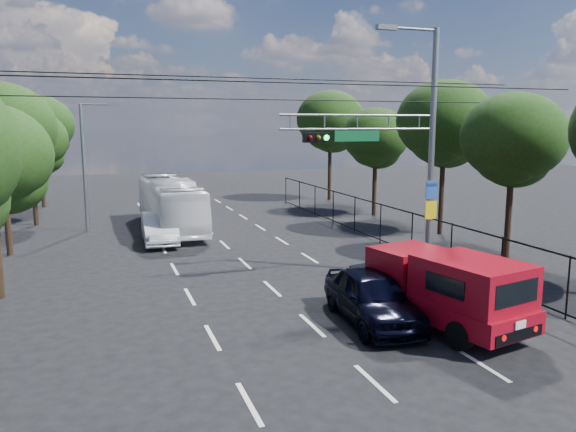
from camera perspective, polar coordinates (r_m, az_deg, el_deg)
name	(u,v)px	position (r m, az deg, el deg)	size (l,w,h in m)	color
ground	(374,383)	(13.69, 8.77, -16.43)	(120.00, 120.00, 0.00)	black
lane_markings	(234,253)	(26.23, -5.52, -3.79)	(6.12, 38.00, 0.01)	beige
signal_mast	(404,142)	(21.91, 11.75, 7.33)	(6.43, 0.39, 9.50)	slate
streetlight_left	(87,161)	(32.95, -19.76, 5.30)	(2.09, 0.22, 7.08)	slate
utility_wires	(264,87)	(20.60, -2.42, 12.94)	(22.00, 5.04, 0.74)	black
fence_right	(399,229)	(27.13, 11.20, -1.27)	(0.06, 34.03, 2.00)	black
tree_right_b	(513,145)	(26.22, 21.89, 6.74)	(4.50, 4.50, 7.31)	black
tree_right_c	(444,128)	(31.35, 15.61, 8.61)	(5.10, 5.10, 8.29)	black
tree_right_d	(376,141)	(37.17, 8.90, 7.53)	(4.32, 4.32, 7.02)	black
tree_right_e	(330,124)	(44.47, 4.32, 9.27)	(5.28, 5.28, 8.58)	black
tree_left_c	(1,136)	(28.19, -27.12, 7.21)	(4.80, 4.80, 7.80)	black
tree_left_d	(31,145)	(36.10, -24.64, 6.54)	(4.20, 4.20, 6.83)	black
tree_left_e	(39,130)	(44.07, -23.97, 7.98)	(4.92, 4.92, 7.99)	black
red_pickup	(441,286)	(17.34, 15.24, -6.90)	(3.30, 6.23, 2.21)	black
navy_hatchback	(372,297)	(17.20, 8.57, -8.13)	(1.88, 4.68, 1.59)	black
white_bus	(170,204)	(32.55, -11.87, 1.20)	(2.44, 10.43, 2.91)	silver
white_van	(159,228)	(29.02, -12.94, -1.20)	(1.60, 4.59, 1.51)	silver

